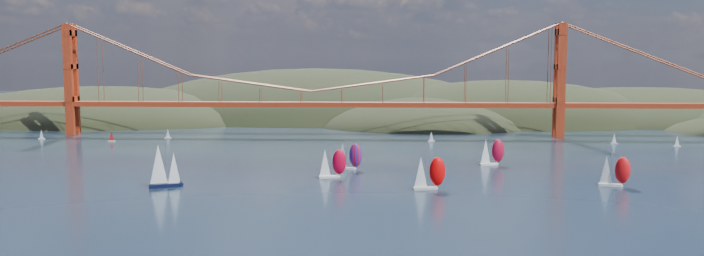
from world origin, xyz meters
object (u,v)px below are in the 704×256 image
sloop_navy (163,166)px  racer_rwb (349,156)px  racer_2 (614,170)px  racer_3 (491,152)px  racer_0 (332,163)px  racer_1 (429,172)px

sloop_navy → racer_rwb: sloop_navy is taller
racer_2 → racer_3: size_ratio=0.97×
sloop_navy → racer_2: size_ratio=1.40×
sloop_navy → racer_0: sloop_navy is taller
sloop_navy → racer_3: 114.70m
sloop_navy → racer_3: size_ratio=1.36×
sloop_navy → racer_1: sloop_navy is taller
racer_0 → racer_3: size_ratio=0.98×
racer_1 → racer_3: size_ratio=1.03×
sloop_navy → racer_1: bearing=-21.5°
racer_3 → racer_0: bearing=-168.5°
racer_1 → racer_3: 53.10m
racer_0 → racer_1: (30.02, -18.10, 0.26)m
racer_2 → racer_rwb: (-81.67, 26.51, 0.05)m
racer_2 → racer_1: bearing=-158.8°
racer_1 → racer_rwb: size_ratio=1.05×
racer_0 → racer_2: bearing=-22.8°
sloop_navy → racer_0: bearing=-1.2°
sloop_navy → racer_rwb: 64.00m
sloop_navy → racer_1: 79.24m
racer_3 → racer_rwb: bearing=177.8°
racer_3 → racer_1: bearing=-134.4°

